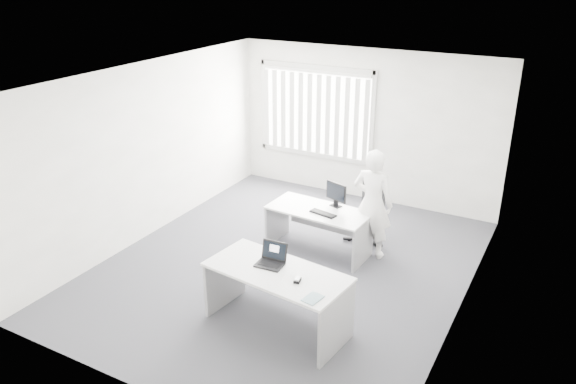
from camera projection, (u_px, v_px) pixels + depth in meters
The scene contains 18 objects.
ground at pixel (287, 266), 8.32m from camera, with size 6.00×6.00×0.00m, color #45454C.
wall_back at pixel (366, 126), 10.22m from camera, with size 5.00×0.02×2.80m, color white.
wall_front at pixel (135, 278), 5.36m from camera, with size 5.00×0.02×2.80m, color white.
wall_left at pixel (148, 151), 8.89m from camera, with size 0.02×6.00×2.80m, color white.
wall_right at pixel (470, 215), 6.68m from camera, with size 0.02×6.00×2.80m, color white.
ceiling at pixel (286, 78), 7.25m from camera, with size 5.00×6.00×0.02m, color white.
window at pixel (315, 112), 10.57m from camera, with size 2.32×0.06×1.76m, color #BBBAB6.
blinds at pixel (314, 114), 10.53m from camera, with size 2.20×0.10×1.50m, color silver, non-canonical shape.
desk_near at pixel (277, 286), 6.76m from camera, with size 1.82×1.02×0.79m.
desk_far at pixel (318, 221), 8.58m from camera, with size 1.58×0.81×0.71m.
office_chair at pixel (367, 224), 8.96m from camera, with size 0.67×0.67×0.97m.
person at pixel (372, 203), 8.35m from camera, with size 0.62×0.41×1.70m, color white.
laptop at pixel (269, 256), 6.73m from camera, with size 0.33×0.29×0.26m, color black, non-canonical shape.
paper_sheet at pixel (296, 280), 6.48m from camera, with size 0.31×0.22×0.00m, color white.
mouse at pixel (297, 280), 6.43m from camera, with size 0.07×0.12×0.05m, color #BBBBBE, non-canonical shape.
booklet at pixel (313, 298), 6.12m from camera, with size 0.16×0.23×0.01m, color white.
keyboard at pixel (323, 213), 8.34m from camera, with size 0.42×0.14×0.02m, color black.
monitor at pixel (336, 195), 8.54m from camera, with size 0.39×0.12×0.39m, color black, non-canonical shape.
Camera 1 is at (3.50, -6.36, 4.22)m, focal length 35.00 mm.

